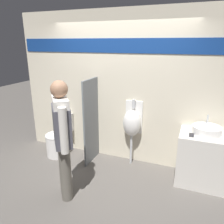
{
  "coord_description": "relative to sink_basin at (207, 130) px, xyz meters",
  "views": [
    {
      "loc": [
        1.26,
        -3.05,
        2.16
      ],
      "look_at": [
        0.0,
        0.17,
        1.05
      ],
      "focal_mm": 35.0,
      "sensor_mm": 36.0,
      "label": 1
    }
  ],
  "objects": [
    {
      "name": "display_wall",
      "position": [
        -1.48,
        0.26,
        0.47
      ],
      "size": [
        4.03,
        0.07,
        2.7
      ],
      "color": "beige",
      "rests_on": "ground_plane"
    },
    {
      "name": "sink_basin",
      "position": [
        0.0,
        0.0,
        0.0
      ],
      "size": [
        0.42,
        0.42,
        0.25
      ],
      "color": "white",
      "rests_on": "sink_counter"
    },
    {
      "name": "person_in_vest",
      "position": [
        -1.83,
        -1.11,
        0.1
      ],
      "size": [
        0.45,
        0.49,
        1.71
      ],
      "rotation": [
        0.0,
        0.0,
        2.25
      ],
      "color": "#666056",
      "rests_on": "ground_plane"
    },
    {
      "name": "sink_counter",
      "position": [
        0.05,
        -0.06,
        -0.47
      ],
      "size": [
        0.86,
        0.57,
        0.83
      ],
      "color": "silver",
      "rests_on": "ground_plane"
    },
    {
      "name": "toilet",
      "position": [
        -2.67,
        -0.09,
        -0.57
      ],
      "size": [
        0.42,
        0.58,
        0.94
      ],
      "color": "white",
      "rests_on": "ground_plane"
    },
    {
      "name": "urinal_near_counter",
      "position": [
        -1.21,
        0.1,
        -0.09
      ],
      "size": [
        0.32,
        0.27,
        1.21
      ],
      "color": "silver",
      "rests_on": "ground_plane"
    },
    {
      "name": "cell_phone",
      "position": [
        -0.21,
        -0.17,
        -0.05
      ],
      "size": [
        0.07,
        0.14,
        0.01
      ],
      "color": "#232328",
      "rests_on": "sink_counter"
    },
    {
      "name": "ground_plane",
      "position": [
        -1.48,
        -0.34,
        -0.89
      ],
      "size": [
        16.0,
        16.0,
        0.0
      ],
      "primitive_type": "plane",
      "color": "#5B5651"
    },
    {
      "name": "divider_near_counter",
      "position": [
        -1.94,
        -0.05,
        -0.11
      ],
      "size": [
        0.03,
        0.56,
        1.56
      ],
      "color": "slate",
      "rests_on": "ground_plane"
    }
  ]
}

